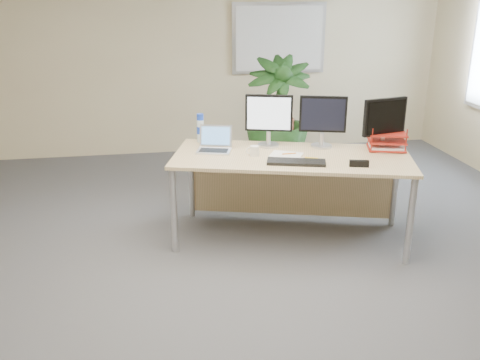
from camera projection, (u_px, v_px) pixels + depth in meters
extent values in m
plane|color=#424347|center=(243.00, 303.00, 3.96)|extent=(8.00, 8.00, 0.00)
cube|color=beige|center=(192.00, 55.00, 7.21)|extent=(7.00, 0.04, 2.70)
cube|color=silver|center=(279.00, 38.00, 7.30)|extent=(1.30, 0.03, 0.95)
cube|color=silver|center=(279.00, 38.00, 7.28)|extent=(1.20, 0.01, 0.85)
cube|color=tan|center=(292.00, 157.00, 4.73)|extent=(2.25, 1.42, 0.03)
cube|color=tan|center=(291.00, 184.00, 5.25)|extent=(1.92, 0.57, 0.65)
cylinder|color=#B8B8BD|center=(174.00, 211.00, 4.61)|extent=(0.06, 0.06, 0.77)
cylinder|color=#B8B8BD|center=(410.00, 222.00, 4.40)|extent=(0.06, 0.06, 0.77)
cylinder|color=#B8B8BD|center=(191.00, 181.00, 5.34)|extent=(0.06, 0.06, 0.77)
cylinder|color=#B8B8BD|center=(395.00, 188.00, 5.13)|extent=(0.06, 0.06, 0.77)
imported|color=#143413|center=(277.00, 119.00, 6.25)|extent=(0.98, 0.98, 1.50)
cylinder|color=#B8B8BD|center=(268.00, 145.00, 5.01)|extent=(0.20, 0.20, 0.02)
cylinder|color=#B8B8BD|center=(268.00, 138.00, 4.98)|extent=(0.04, 0.04, 0.12)
cube|color=black|center=(269.00, 113.00, 4.90)|extent=(0.43, 0.16, 0.34)
cube|color=silver|center=(269.00, 114.00, 4.88)|extent=(0.38, 0.11, 0.30)
cylinder|color=#B8B8BD|center=(321.00, 146.00, 4.98)|extent=(0.19, 0.19, 0.02)
cylinder|color=#B8B8BD|center=(322.00, 139.00, 4.96)|extent=(0.04, 0.04, 0.12)
cube|color=black|center=(323.00, 114.00, 4.88)|extent=(0.42, 0.16, 0.33)
cube|color=black|center=(323.00, 115.00, 4.85)|extent=(0.38, 0.11, 0.29)
cylinder|color=#B8B8BD|center=(382.00, 149.00, 4.88)|extent=(0.20, 0.20, 0.02)
cylinder|color=#B8B8BD|center=(382.00, 142.00, 4.85)|extent=(0.04, 0.04, 0.12)
cube|color=black|center=(385.00, 117.00, 4.77)|extent=(0.43, 0.13, 0.33)
cube|color=black|center=(386.00, 117.00, 4.75)|extent=(0.38, 0.09, 0.29)
cube|color=silver|center=(214.00, 151.00, 4.83)|extent=(0.35, 0.28, 0.02)
cube|color=black|center=(214.00, 150.00, 4.82)|extent=(0.28, 0.20, 0.00)
cube|color=silver|center=(216.00, 136.00, 4.92)|extent=(0.30, 0.13, 0.20)
cube|color=#528AD3|center=(216.00, 136.00, 4.91)|extent=(0.26, 0.11, 0.16)
cube|color=black|center=(296.00, 162.00, 4.51)|extent=(0.52, 0.29, 0.03)
cylinder|color=silver|center=(255.00, 151.00, 4.70)|extent=(0.08, 0.08, 0.09)
torus|color=silver|center=(250.00, 151.00, 4.70)|extent=(0.06, 0.03, 0.06)
cube|color=white|center=(286.00, 155.00, 4.72)|extent=(0.33, 0.30, 0.01)
cylinder|color=orange|center=(289.00, 154.00, 4.72)|extent=(0.13, 0.02, 0.01)
cylinder|color=yellow|center=(311.00, 158.00, 4.63)|extent=(0.11, 0.06, 0.02)
cylinder|color=white|center=(200.00, 131.00, 5.11)|extent=(0.07, 0.07, 0.22)
cylinder|color=blue|center=(200.00, 117.00, 5.06)|extent=(0.06, 0.06, 0.06)
cylinder|color=blue|center=(200.00, 130.00, 5.10)|extent=(0.07, 0.07, 0.07)
cube|color=#A51F14|center=(386.00, 148.00, 4.89)|extent=(0.39, 0.33, 0.01)
cube|color=#A51F14|center=(387.00, 141.00, 4.87)|extent=(0.39, 0.33, 0.01)
cube|color=#A51F14|center=(387.00, 133.00, 4.84)|extent=(0.39, 0.33, 0.01)
cube|color=white|center=(386.00, 147.00, 4.89)|extent=(0.35, 0.29, 0.02)
cube|color=black|center=(359.00, 163.00, 4.43)|extent=(0.17, 0.09, 0.05)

